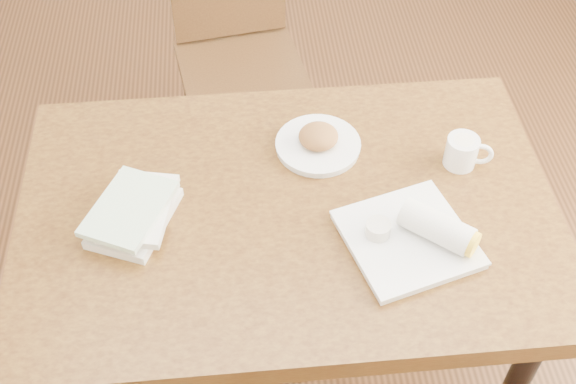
{
  "coord_description": "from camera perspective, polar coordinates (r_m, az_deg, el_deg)",
  "views": [
    {
      "loc": [
        -0.1,
        -1.13,
        2.05
      ],
      "look_at": [
        0.0,
        0.0,
        0.8
      ],
      "focal_mm": 45.0,
      "sensor_mm": 36.0,
      "label": 1
    }
  ],
  "objects": [
    {
      "name": "plate_scone",
      "position": [
        1.85,
        2.4,
        3.97
      ],
      "size": [
        0.22,
        0.22,
        0.07
      ],
      "color": "white",
      "rests_on": "table"
    },
    {
      "name": "table",
      "position": [
        1.79,
        -0.0,
        -2.77
      ],
      "size": [
        1.29,
        0.86,
        0.75
      ],
      "color": "brown",
      "rests_on": "ground"
    },
    {
      "name": "plate_burrito",
      "position": [
        1.66,
        10.14,
        -3.38
      ],
      "size": [
        0.34,
        0.34,
        0.09
      ],
      "color": "white",
      "rests_on": "table"
    },
    {
      "name": "ground",
      "position": [
        2.35,
        -0.0,
        -13.27
      ],
      "size": [
        4.0,
        5.0,
        0.01
      ],
      "primitive_type": "cube",
      "color": "#472814",
      "rests_on": "ground"
    },
    {
      "name": "coffee_mug",
      "position": [
        1.85,
        13.66,
        3.15
      ],
      "size": [
        0.12,
        0.08,
        0.08
      ],
      "color": "white",
      "rests_on": "table"
    },
    {
      "name": "chair_far",
      "position": [
        2.57,
        -4.13,
        11.94
      ],
      "size": [
        0.48,
        0.48,
        0.95
      ],
      "color": "#422B13",
      "rests_on": "ground"
    },
    {
      "name": "book_stack",
      "position": [
        1.71,
        -12.05,
        -1.57
      ],
      "size": [
        0.24,
        0.27,
        0.06
      ],
      "color": "white",
      "rests_on": "table"
    }
  ]
}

